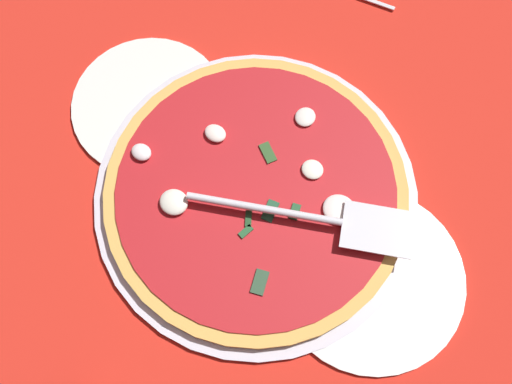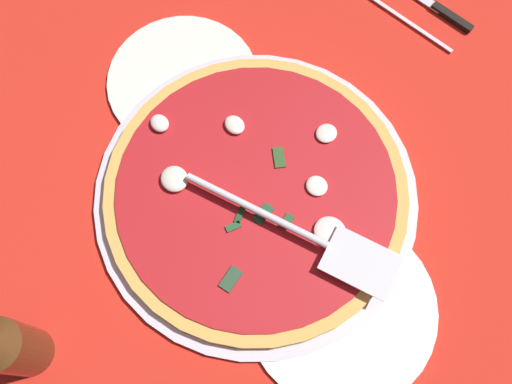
{
  "view_description": "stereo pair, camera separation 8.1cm",
  "coord_description": "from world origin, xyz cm",
  "px_view_note": "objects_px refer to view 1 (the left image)",
  "views": [
    {
      "loc": [
        17.69,
        -21.39,
        78.9
      ],
      "look_at": [
        2.89,
        1.48,
        2.31
      ],
      "focal_mm": 41.5,
      "sensor_mm": 36.0,
      "label": 1
    },
    {
      "loc": [
        23.78,
        -16.02,
        78.9
      ],
      "look_at": [
        2.89,
        1.48,
        2.31
      ],
      "focal_mm": 41.5,
      "sensor_mm": 36.0,
      "label": 2
    }
  ],
  "objects_px": {
    "dinner_plate_right": "(371,277)",
    "pizza_server": "(317,218)",
    "dinner_plate_left": "(149,105)",
    "pizza": "(256,192)"
  },
  "relations": [
    {
      "from": "pizza",
      "to": "pizza_server",
      "type": "relative_size",
      "value": 1.43
    },
    {
      "from": "dinner_plate_right",
      "to": "pizza_server",
      "type": "xyz_separation_m",
      "value": [
        -0.1,
        0.02,
        0.04
      ]
    },
    {
      "from": "dinner_plate_left",
      "to": "dinner_plate_right",
      "type": "bearing_deg",
      "value": -6.51
    },
    {
      "from": "dinner_plate_right",
      "to": "pizza",
      "type": "bearing_deg",
      "value": 176.26
    },
    {
      "from": "dinner_plate_left",
      "to": "pizza_server",
      "type": "bearing_deg",
      "value": -5.33
    },
    {
      "from": "dinner_plate_right",
      "to": "pizza_server",
      "type": "relative_size",
      "value": 0.86
    },
    {
      "from": "pizza",
      "to": "pizza_server",
      "type": "distance_m",
      "value": 0.1
    },
    {
      "from": "dinner_plate_left",
      "to": "pizza_server",
      "type": "distance_m",
      "value": 0.31
    },
    {
      "from": "pizza",
      "to": "dinner_plate_left",
      "type": "bearing_deg",
      "value": 171.0
    },
    {
      "from": "pizza",
      "to": "pizza_server",
      "type": "height_order",
      "value": "pizza_server"
    }
  ]
}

